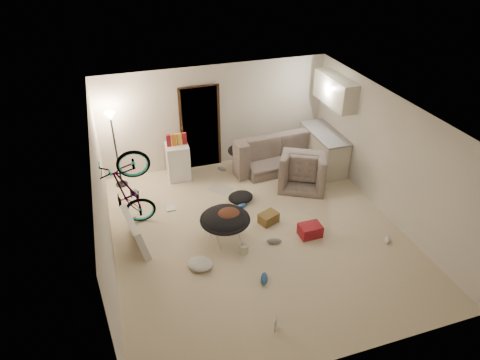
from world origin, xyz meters
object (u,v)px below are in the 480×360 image
object	(u,v)px
floor_lamp	(113,134)
drink_case_b	(310,230)
armchair	(303,170)
mini_fridge	(178,162)
tv_box	(136,232)
bicycle	(131,207)
saucer_chair	(225,223)
drink_case_a	(268,218)
juicer	(244,248)
sofa	(276,152)
kitchen_counter	(323,150)

from	to	relation	value
floor_lamp	drink_case_b	world-z (taller)	floor_lamp
armchair	mini_fridge	size ratio (longest dim) A/B	1.17
floor_lamp	tv_box	bearing A→B (deg)	-87.53
bicycle	saucer_chair	xyz separation A→B (m)	(1.64, -0.98, -0.08)
bicycle	drink_case_a	size ratio (longest dim) A/B	4.80
drink_case_a	juicer	world-z (taller)	juicer
floor_lamp	saucer_chair	distance (m)	3.29
sofa	saucer_chair	distance (m)	3.18
armchair	drink_case_b	size ratio (longest dim) A/B	2.40
tv_box	drink_case_a	distance (m)	2.64
tv_box	drink_case_a	world-z (taller)	tv_box
drink_case_a	drink_case_b	world-z (taller)	drink_case_b
floor_lamp	sofa	xyz separation A→B (m)	(3.76, -0.20, -0.97)
floor_lamp	kitchen_counter	xyz separation A→B (m)	(4.83, -0.65, -0.87)
sofa	armchair	size ratio (longest dim) A/B	2.29
sofa	bicycle	size ratio (longest dim) A/B	1.28
floor_lamp	mini_fridge	size ratio (longest dim) A/B	2.08
kitchen_counter	mini_fridge	distance (m)	3.54
saucer_chair	armchair	bearing A→B (deg)	32.16
sofa	drink_case_a	world-z (taller)	sofa
saucer_chair	drink_case_b	bearing A→B (deg)	-13.41
drink_case_b	juicer	bearing A→B (deg)	-177.65
tv_box	floor_lamp	bearing A→B (deg)	83.31
floor_lamp	tv_box	xyz separation A→B (m)	(0.10, -2.31, -0.97)
floor_lamp	sofa	world-z (taller)	floor_lamp
tv_box	drink_case_b	world-z (taller)	tv_box
kitchen_counter	bicycle	world-z (taller)	bicycle
armchair	drink_case_b	distance (m)	1.96
saucer_chair	tv_box	bearing A→B (deg)	168.48
drink_case_a	tv_box	bearing A→B (deg)	155.61
kitchen_counter	bicycle	xyz separation A→B (m)	(-4.73, -1.02, 0.04)
sofa	armchair	distance (m)	1.04
kitchen_counter	tv_box	size ratio (longest dim) A/B	1.47
sofa	mini_fridge	bearing A→B (deg)	-6.33
armchair	juicer	world-z (taller)	armchair
bicycle	juicer	world-z (taller)	bicycle
kitchen_counter	juicer	distance (m)	3.79
juicer	tv_box	bearing A→B (deg)	157.13
sofa	tv_box	size ratio (longest dim) A/B	2.28
bicycle	mini_fridge	distance (m)	2.00
kitchen_counter	drink_case_b	world-z (taller)	kitchen_counter
sofa	bicycle	world-z (taller)	bicycle
sofa	kitchen_counter	bearing A→B (deg)	153.17
mini_fridge	juicer	bearing A→B (deg)	-76.34
sofa	saucer_chair	size ratio (longest dim) A/B	2.44
floor_lamp	drink_case_b	distance (m)	4.67
juicer	armchair	bearing A→B (deg)	42.36
floor_lamp	drink_case_a	distance (m)	3.82
mini_fridge	juicer	size ratio (longest dim) A/B	3.38
kitchen_counter	tv_box	bearing A→B (deg)	-160.62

